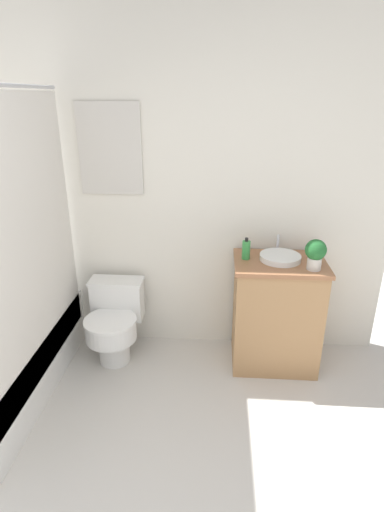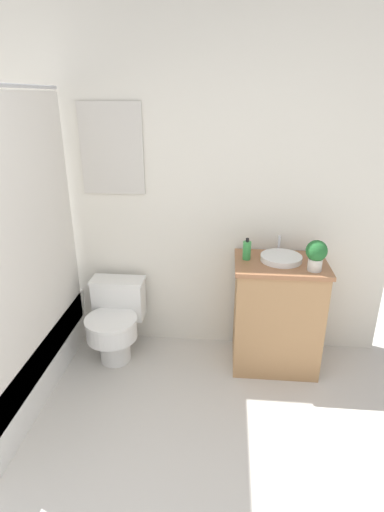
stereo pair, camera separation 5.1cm
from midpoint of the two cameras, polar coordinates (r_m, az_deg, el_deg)
The scene contains 7 objects.
wall_back at distance 3.01m, azimuth -5.52°, elevation 9.09°, with size 3.45×0.07×2.50m.
shower_area at distance 3.02m, azimuth -25.21°, elevation -13.20°, with size 0.57×1.50×1.98m.
toilet at distance 3.15m, azimuth -11.50°, elevation -9.03°, with size 0.41×0.53×0.60m.
vanity at distance 3.04m, azimuth 11.39°, elevation -8.01°, with size 0.64×0.47×0.84m.
sink at distance 2.87m, azimuth 11.99°, elevation -0.17°, with size 0.29×0.32×0.13m.
soap_bottle at distance 2.84m, azimuth 7.22°, elevation 0.89°, with size 0.06×0.06×0.16m.
potted_plant at distance 2.74m, azimuth 16.71°, elevation 0.45°, with size 0.14×0.14×0.21m.
Camera 1 is at (0.46, -0.53, 1.92)m, focal length 28.00 mm.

